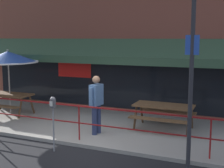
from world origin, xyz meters
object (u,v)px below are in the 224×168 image
at_px(picnic_table_centre, 164,110).
at_px(pedestrian_walking, 96,102).
at_px(patio_umbrella_left, 8,57).
at_px(street_sign_pole, 191,83).
at_px(picnic_table_left, 8,98).
at_px(parking_meter_far, 53,108).

xyz_separation_m(picnic_table_centre, pedestrian_walking, (-1.68, -1.23, 0.35)).
height_order(patio_umbrella_left, street_sign_pole, street_sign_pole).
bearing_deg(street_sign_pole, picnic_table_centre, 114.33).
relative_size(picnic_table_left, pedestrian_walking, 1.05).
distance_m(picnic_table_centre, pedestrian_walking, 2.11).
bearing_deg(parking_meter_far, picnic_table_left, 146.51).
bearing_deg(pedestrian_walking, patio_umbrella_left, 166.70).
bearing_deg(parking_meter_far, picnic_table_centre, 51.19).
relative_size(picnic_table_left, picnic_table_centre, 1.00).
relative_size(picnic_table_centre, pedestrian_walking, 1.05).
distance_m(picnic_table_left, pedestrian_walking, 4.10).
bearing_deg(parking_meter_far, street_sign_pole, 0.81).
xyz_separation_m(picnic_table_centre, patio_umbrella_left, (-5.68, -0.28, 1.47)).
bearing_deg(street_sign_pole, patio_umbrella_left, 161.00).
bearing_deg(pedestrian_walking, picnic_table_centre, 36.19).
bearing_deg(parking_meter_far, patio_umbrella_left, 145.44).
bearing_deg(patio_umbrella_left, parking_meter_far, -34.56).
xyz_separation_m(picnic_table_left, pedestrian_walking, (4.00, -0.85, 0.35)).
xyz_separation_m(patio_umbrella_left, pedestrian_walking, (4.00, -0.95, -1.12)).
xyz_separation_m(pedestrian_walking, parking_meter_far, (-0.49, -1.47, 0.09)).
distance_m(picnic_table_centre, street_sign_pole, 3.17).
height_order(picnic_table_left, pedestrian_walking, pedestrian_walking).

